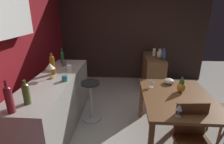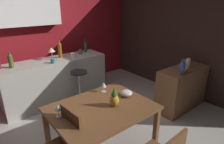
% 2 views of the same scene
% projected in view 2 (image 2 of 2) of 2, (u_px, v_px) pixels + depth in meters
% --- Properties ---
extents(ground_plane, '(9.00, 9.00, 0.00)m').
position_uv_depth(ground_plane, '(88.00, 134.00, 3.01)').
color(ground_plane, '#B7B2A8').
extents(wall_kitchen_back, '(5.20, 0.33, 2.60)m').
position_uv_depth(wall_kitchen_back, '(30.00, 31.00, 3.99)').
color(wall_kitchen_back, maroon).
rests_on(wall_kitchen_back, ground_plane).
extents(wall_side_right, '(0.10, 4.40, 2.60)m').
position_uv_depth(wall_side_right, '(173.00, 34.00, 4.27)').
color(wall_side_right, '#33231E').
rests_on(wall_side_right, ground_plane).
extents(dining_table, '(1.25, 0.98, 0.74)m').
position_uv_depth(dining_table, '(102.00, 113.00, 2.40)').
color(dining_table, brown).
rests_on(dining_table, ground_plane).
extents(kitchen_counter, '(2.10, 0.60, 0.90)m').
position_uv_depth(kitchen_counter, '(56.00, 80.00, 3.93)').
color(kitchen_counter, '#B2ADA3').
rests_on(kitchen_counter, ground_plane).
extents(sideboard_cabinet, '(1.10, 0.44, 0.82)m').
position_uv_depth(sideboard_cabinet, '(182.00, 88.00, 3.65)').
color(sideboard_cabinet, brown).
rests_on(sideboard_cabinet, ground_plane).
extents(bar_stool, '(0.34, 0.34, 0.74)m').
position_uv_depth(bar_stool, '(80.00, 88.00, 3.72)').
color(bar_stool, '#262323').
rests_on(bar_stool, ground_plane).
extents(wine_glass_left, '(0.07, 0.07, 0.15)m').
position_uv_depth(wine_glass_left, '(58.00, 108.00, 2.13)').
color(wine_glass_left, silver).
rests_on(wine_glass_left, dining_table).
extents(wine_glass_right, '(0.08, 0.08, 0.15)m').
position_uv_depth(wine_glass_right, '(104.00, 85.00, 2.74)').
color(wine_glass_right, silver).
rests_on(wine_glass_right, dining_table).
extents(pineapple_centerpiece, '(0.12, 0.12, 0.25)m').
position_uv_depth(pineapple_centerpiece, '(114.00, 98.00, 2.36)').
color(pineapple_centerpiece, gold).
rests_on(pineapple_centerpiece, dining_table).
extents(fruit_bowl, '(0.17, 0.17, 0.09)m').
position_uv_depth(fruit_bowl, '(126.00, 93.00, 2.63)').
color(fruit_bowl, beige).
rests_on(fruit_bowl, dining_table).
extents(wine_bottle_amber, '(0.08, 0.08, 0.35)m').
position_uv_depth(wine_bottle_amber, '(60.00, 49.00, 3.86)').
color(wine_bottle_amber, '#8C5114').
rests_on(wine_bottle_amber, kitchen_counter).
extents(wine_bottle_olive, '(0.08, 0.08, 0.28)m').
position_uv_depth(wine_bottle_olive, '(10.00, 60.00, 3.25)').
color(wine_bottle_olive, '#475623').
rests_on(wine_bottle_olive, kitchen_counter).
extents(wine_bottle_green, '(0.07, 0.07, 0.30)m').
position_uv_depth(wine_bottle_green, '(85.00, 46.00, 4.31)').
color(wine_bottle_green, '#1E592D').
rests_on(wine_bottle_green, kitchen_counter).
extents(cup_white, '(0.11, 0.08, 0.11)m').
position_uv_depth(cup_white, '(73.00, 56.00, 3.85)').
color(cup_white, white).
rests_on(cup_white, kitchen_counter).
extents(cup_slate, '(0.11, 0.08, 0.11)m').
position_uv_depth(cup_slate, '(80.00, 52.00, 4.15)').
color(cup_slate, '#515660').
rests_on(cup_slate, kitchen_counter).
extents(cup_teal, '(0.12, 0.08, 0.08)m').
position_uv_depth(cup_teal, '(53.00, 61.00, 3.53)').
color(cup_teal, teal).
rests_on(cup_teal, kitchen_counter).
extents(counter_lamp, '(0.14, 0.14, 0.24)m').
position_uv_depth(counter_lamp, '(51.00, 50.00, 3.70)').
color(counter_lamp, '#A58447').
rests_on(counter_lamp, kitchen_counter).
extents(pillar_candle_tall, '(0.08, 0.08, 0.20)m').
position_uv_depth(pillar_candle_tall, '(188.00, 63.00, 3.51)').
color(pillar_candle_tall, white).
rests_on(pillar_candle_tall, sideboard_cabinet).
extents(vase_ceramic_ivory, '(0.13, 0.13, 0.23)m').
position_uv_depth(vase_ceramic_ivory, '(183.00, 66.00, 3.27)').
color(vase_ceramic_ivory, beige).
rests_on(vase_ceramic_ivory, sideboard_cabinet).
extents(vase_ceramic_blue, '(0.09, 0.09, 0.28)m').
position_uv_depth(vase_ceramic_blue, '(182.00, 68.00, 3.14)').
color(vase_ceramic_blue, '#334C8C').
rests_on(vase_ceramic_blue, sideboard_cabinet).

